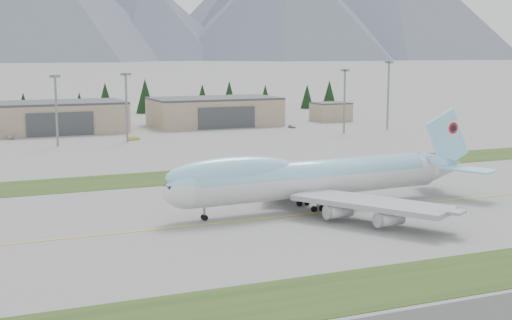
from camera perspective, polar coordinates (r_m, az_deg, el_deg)
name	(u,v)px	position (r m, az deg, el deg)	size (l,w,h in m)	color
ground	(265,219)	(122.17, 0.75, -4.72)	(7000.00, 7000.00, 0.00)	slate
grass_strip_near	(391,285)	(90.06, 10.72, -9.80)	(400.00, 14.00, 0.08)	#264217
grass_strip_far	(186,177)	(163.49, -5.65, -1.33)	(400.00, 18.00, 0.08)	#264217
taxiway_line_main	(265,219)	(122.17, 0.75, -4.72)	(400.00, 0.40, 0.02)	yellow
boeing_747_freighter	(314,178)	(129.53, 4.65, -1.41)	(65.16, 56.39, 17.22)	silver
hangar_center	(55,117)	(261.67, -15.79, 3.34)	(48.00, 26.60, 10.80)	gray
hangar_right	(215,111)	(275.77, -3.32, 3.91)	(48.00, 26.60, 10.80)	gray
control_shed	(331,112)	(294.89, 6.01, 3.87)	(14.00, 12.00, 7.60)	gray
floodlight_masts	(126,92)	(225.53, -10.40, 5.36)	(193.97, 8.58, 24.81)	gray
service_vehicle_a	(10,139)	(246.02, -19.10, 1.60)	(1.62, 4.01, 1.37)	silver
service_vehicle_b	(134,140)	(233.05, -9.74, 1.59)	(1.37, 3.90, 1.28)	gold
service_vehicle_c	(292,128)	(266.54, 2.89, 2.58)	(1.47, 3.63, 1.05)	#9E9EA3
conifer_belt	(74,100)	(324.94, -14.36, 4.66)	(269.64, 14.41, 16.29)	black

